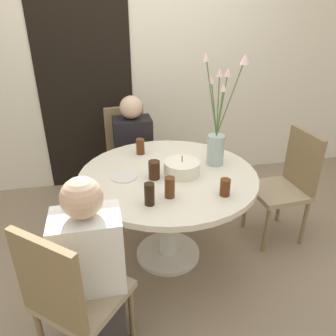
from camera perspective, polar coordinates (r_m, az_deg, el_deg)
name	(u,v)px	position (r m, az deg, el deg)	size (l,w,h in m)	color
ground_plane	(168,254)	(2.67, 0.00, -14.74)	(16.00, 16.00, 0.00)	#89755B
wall_back	(138,58)	(3.39, -5.20, 18.57)	(8.00, 0.05, 2.60)	beige
doorway_panel	(86,89)	(3.38, -14.07, 13.16)	(0.90, 0.01, 2.05)	black
dining_table	(168,190)	(2.33, 0.00, -3.80)	(1.23, 1.23, 0.72)	beige
chair_right_flank	(129,149)	(3.20, -6.86, 3.30)	(0.47, 0.47, 0.91)	#9E896B
chair_left_flank	(70,294)	(1.75, -16.70, -20.29)	(0.56, 0.56, 0.91)	#9E896B
chair_near_front	(288,181)	(2.77, 20.16, -2.11)	(0.42, 0.42, 0.91)	#9E896B
birthday_cake	(182,168)	(2.23, 2.45, 0.04)	(0.25, 0.25, 0.14)	white
flower_vase	(217,133)	(2.33, 8.57, 6.03)	(0.28, 0.21, 0.78)	#9EB2AD
side_plate	(124,177)	(2.22, -7.66, -1.57)	(0.17, 0.17, 0.01)	silver
drink_glass_0	(154,170)	(2.17, -2.43, -0.34)	(0.08, 0.08, 0.13)	#33190C
drink_glass_1	(140,146)	(2.55, -4.84, 3.76)	(0.07, 0.07, 0.12)	#51280F
drink_glass_2	(149,194)	(1.89, -3.26, -4.55)	(0.06, 0.06, 0.14)	black
drink_glass_3	(170,187)	(1.96, 0.30, -3.38)	(0.06, 0.06, 0.13)	#51280F
drink_glass_4	(225,187)	(2.01, 9.91, -3.33)	(0.06, 0.06, 0.11)	#51280F
person_guest	(134,156)	(3.06, -6.00, 2.05)	(0.34, 0.24, 1.07)	#383333
person_woman	(92,274)	(1.84, -13.08, -17.58)	(0.34, 0.24, 1.07)	#383333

